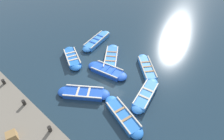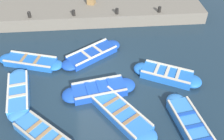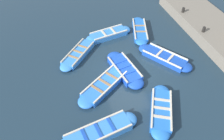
{
  "view_description": "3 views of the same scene",
  "coord_description": "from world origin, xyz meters",
  "px_view_note": "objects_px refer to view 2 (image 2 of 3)",
  "views": [
    {
      "loc": [
        7.01,
        6.77,
        9.42
      ],
      "look_at": [
        -0.43,
        0.42,
        0.35
      ],
      "focal_mm": 28.0,
      "sensor_mm": 36.0,
      "label": 1
    },
    {
      "loc": [
        -8.64,
        0.2,
        8.45
      ],
      "look_at": [
        0.87,
        -0.6,
        0.35
      ],
      "focal_mm": 42.0,
      "sensor_mm": 36.0,
      "label": 2
    },
    {
      "loc": [
        -3.6,
        -8.35,
        9.1
      ],
      "look_at": [
        -0.98,
        0.19,
        0.21
      ],
      "focal_mm": 35.0,
      "sensor_mm": 36.0,
      "label": 3
    }
  ],
  "objects_px": {
    "wooden_crate": "(91,0)",
    "boat_inner_gap": "(120,113)",
    "bollard_north": "(159,9)",
    "bollard_south": "(29,15)",
    "boat_centre": "(18,93)",
    "boat_tucked": "(167,75)",
    "bollard_mid_south": "(74,13)",
    "boat_drifting": "(99,90)",
    "boat_outer_right": "(31,62)",
    "bollard_mid_north": "(117,11)",
    "boat_broadside": "(193,130)",
    "boat_mid_row": "(92,54)",
    "boat_bow_out": "(44,137)"
  },
  "relations": [
    {
      "from": "boat_outer_right",
      "to": "wooden_crate",
      "type": "xyz_separation_m",
      "value": [
        5.02,
        -3.24,
        0.84
      ]
    },
    {
      "from": "boat_tucked",
      "to": "boat_broadside",
      "type": "xyz_separation_m",
      "value": [
        -3.21,
        -0.25,
        -0.01
      ]
    },
    {
      "from": "bollard_north",
      "to": "bollard_south",
      "type": "bearing_deg",
      "value": 90.0
    },
    {
      "from": "boat_drifting",
      "to": "boat_tucked",
      "type": "bearing_deg",
      "value": -77.33
    },
    {
      "from": "boat_outer_right",
      "to": "bollard_mid_north",
      "type": "relative_size",
      "value": 10.02
    },
    {
      "from": "wooden_crate",
      "to": "boat_centre",
      "type": "bearing_deg",
      "value": 154.77
    },
    {
      "from": "boat_mid_row",
      "to": "wooden_crate",
      "type": "xyz_separation_m",
      "value": [
        4.67,
        -0.11,
        0.83
      ]
    },
    {
      "from": "boat_inner_gap",
      "to": "boat_centre",
      "type": "relative_size",
      "value": 1.06
    },
    {
      "from": "boat_centre",
      "to": "boat_bow_out",
      "type": "bearing_deg",
      "value": -149.84
    },
    {
      "from": "boat_centre",
      "to": "bollard_mid_north",
      "type": "xyz_separation_m",
      "value": [
        5.79,
        -4.95,
        0.77
      ]
    },
    {
      "from": "boat_tucked",
      "to": "bollard_mid_south",
      "type": "distance_m",
      "value": 6.88
    },
    {
      "from": "boat_centre",
      "to": "boat_tucked",
      "type": "bearing_deg",
      "value": -84.65
    },
    {
      "from": "bollard_mid_south",
      "to": "wooden_crate",
      "type": "height_order",
      "value": "wooden_crate"
    },
    {
      "from": "bollard_north",
      "to": "boat_outer_right",
      "type": "bearing_deg",
      "value": 115.68
    },
    {
      "from": "boat_centre",
      "to": "bollard_mid_south",
      "type": "relative_size",
      "value": 9.81
    },
    {
      "from": "boat_tucked",
      "to": "boat_centre",
      "type": "xyz_separation_m",
      "value": [
        -0.64,
        6.83,
        -0.02
      ]
    },
    {
      "from": "boat_outer_right",
      "to": "boat_centre",
      "type": "bearing_deg",
      "value": 175.27
    },
    {
      "from": "boat_inner_gap",
      "to": "bollard_mid_north",
      "type": "bearing_deg",
      "value": -4.45
    },
    {
      "from": "boat_inner_gap",
      "to": "boat_drifting",
      "type": "relative_size",
      "value": 1.05
    },
    {
      "from": "boat_mid_row",
      "to": "bollard_south",
      "type": "bearing_deg",
      "value": 48.35
    },
    {
      "from": "boat_bow_out",
      "to": "bollard_south",
      "type": "relative_size",
      "value": 8.81
    },
    {
      "from": "bollard_mid_north",
      "to": "bollard_mid_south",
      "type": "bearing_deg",
      "value": 90.0
    },
    {
      "from": "boat_inner_gap",
      "to": "wooden_crate",
      "type": "bearing_deg",
      "value": 6.16
    },
    {
      "from": "bollard_mid_north",
      "to": "boat_inner_gap",
      "type": "bearing_deg",
      "value": 175.55
    },
    {
      "from": "boat_bow_out",
      "to": "boat_drifting",
      "type": "height_order",
      "value": "boat_drifting"
    },
    {
      "from": "bollard_north",
      "to": "bollard_south",
      "type": "distance_m",
      "value": 7.81
    },
    {
      "from": "boat_bow_out",
      "to": "boat_broadside",
      "type": "bearing_deg",
      "value": -91.76
    },
    {
      "from": "boat_bow_out",
      "to": "boat_mid_row",
      "type": "xyz_separation_m",
      "value": [
        5.01,
        -1.92,
        0.01
      ]
    },
    {
      "from": "boat_outer_right",
      "to": "bollard_mid_north",
      "type": "bearing_deg",
      "value": -53.35
    },
    {
      "from": "boat_bow_out",
      "to": "wooden_crate",
      "type": "bearing_deg",
      "value": -11.87
    },
    {
      "from": "boat_inner_gap",
      "to": "boat_tucked",
      "type": "bearing_deg",
      "value": -48.76
    },
    {
      "from": "boat_mid_row",
      "to": "bollard_mid_north",
      "type": "height_order",
      "value": "bollard_mid_north"
    },
    {
      "from": "boat_outer_right",
      "to": "bollard_mid_north",
      "type": "xyz_separation_m",
      "value": [
        3.54,
        -4.76,
        0.78
      ]
    },
    {
      "from": "boat_outer_right",
      "to": "boat_broadside",
      "type": "distance_m",
      "value": 8.42
    },
    {
      "from": "bollard_south",
      "to": "boat_broadside",
      "type": "bearing_deg",
      "value": -138.71
    },
    {
      "from": "boat_broadside",
      "to": "boat_inner_gap",
      "type": "bearing_deg",
      "value": 68.6
    },
    {
      "from": "boat_drifting",
      "to": "boat_bow_out",
      "type": "bearing_deg",
      "value": 136.64
    },
    {
      "from": "boat_inner_gap",
      "to": "boat_mid_row",
      "type": "distance_m",
      "value": 4.26
    },
    {
      "from": "boat_inner_gap",
      "to": "bollard_south",
      "type": "distance_m",
      "value": 8.69
    },
    {
      "from": "boat_bow_out",
      "to": "boat_broadside",
      "type": "height_order",
      "value": "boat_broadside"
    },
    {
      "from": "bollard_mid_south",
      "to": "boat_bow_out",
      "type": "bearing_deg",
      "value": 173.41
    },
    {
      "from": "boat_drifting",
      "to": "bollard_mid_south",
      "type": "distance_m",
      "value": 6.06
    },
    {
      "from": "boat_drifting",
      "to": "boat_inner_gap",
      "type": "bearing_deg",
      "value": -150.47
    },
    {
      "from": "boat_inner_gap",
      "to": "bollard_south",
      "type": "bearing_deg",
      "value": 32.43
    },
    {
      "from": "wooden_crate",
      "to": "boat_inner_gap",
      "type": "bearing_deg",
      "value": -173.84
    },
    {
      "from": "bollard_north",
      "to": "boat_drifting",
      "type": "bearing_deg",
      "value": 145.94
    },
    {
      "from": "boat_centre",
      "to": "wooden_crate",
      "type": "distance_m",
      "value": 8.08
    },
    {
      "from": "boat_outer_right",
      "to": "bollard_south",
      "type": "distance_m",
      "value": 3.65
    },
    {
      "from": "bollard_south",
      "to": "wooden_crate",
      "type": "xyz_separation_m",
      "value": [
        1.48,
        -3.69,
        0.05
      ]
    },
    {
      "from": "boat_inner_gap",
      "to": "wooden_crate",
      "type": "xyz_separation_m",
      "value": [
        8.79,
        0.95,
        0.83
      ]
    }
  ]
}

